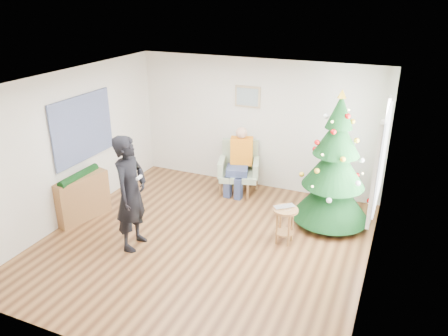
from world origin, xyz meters
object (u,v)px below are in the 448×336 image
at_px(standing_man, 131,193).
at_px(console, 82,198).
at_px(christmas_tree, 335,167).
at_px(armchair, 239,173).
at_px(stool, 285,225).

bearing_deg(standing_man, console, 69.66).
xyz_separation_m(christmas_tree, standing_man, (-2.71, -1.95, -0.14)).
bearing_deg(armchair, console, -151.44).
relative_size(christmas_tree, standing_man, 1.28).
distance_m(armchair, standing_man, 2.72).
bearing_deg(armchair, stool, -64.55).
bearing_deg(armchair, christmas_tree, -34.14).
height_order(standing_man, console, standing_man).
height_order(armchair, console, armchair).
height_order(christmas_tree, armchair, christmas_tree).
bearing_deg(christmas_tree, standing_man, -144.32).
xyz_separation_m(stool, standing_man, (-2.16, -1.03, 0.61)).
xyz_separation_m(stool, armchair, (-1.38, 1.52, 0.07)).
height_order(stool, armchair, armchair).
relative_size(standing_man, console, 1.84).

